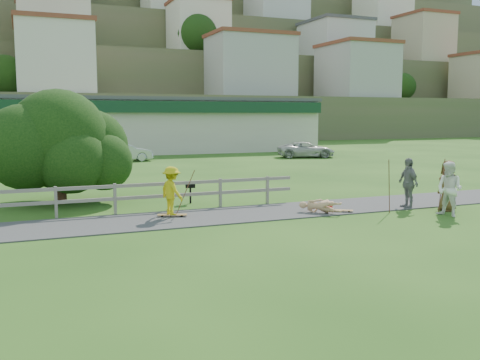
{
  "coord_description": "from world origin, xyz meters",
  "views": [
    {
      "loc": [
        -6.98,
        -15.82,
        3.54
      ],
      "look_at": [
        0.29,
        2.0,
        1.18
      ],
      "focal_mm": 40.0,
      "sensor_mm": 36.0,
      "label": 1
    }
  ],
  "objects_px": {
    "spectator_c": "(448,186)",
    "car_white": "(306,150)",
    "bbq": "(190,193)",
    "skater_fallen": "(320,206)",
    "skater_rider": "(172,194)",
    "car_silver": "(124,152)",
    "tree": "(59,160)",
    "spectator_b": "(408,183)",
    "spectator_a": "(450,189)"
  },
  "relations": [
    {
      "from": "spectator_c",
      "to": "car_white",
      "type": "xyz_separation_m",
      "value": [
        7.34,
        23.7,
        -0.29
      ]
    },
    {
      "from": "spectator_c",
      "to": "bbq",
      "type": "height_order",
      "value": "spectator_c"
    },
    {
      "from": "skater_fallen",
      "to": "skater_rider",
      "type": "bearing_deg",
      "value": 121.18
    },
    {
      "from": "car_silver",
      "to": "skater_rider",
      "type": "bearing_deg",
      "value": 172.49
    },
    {
      "from": "tree",
      "to": "bbq",
      "type": "bearing_deg",
      "value": -22.32
    },
    {
      "from": "skater_fallen",
      "to": "spectator_c",
      "type": "height_order",
      "value": "spectator_c"
    },
    {
      "from": "spectator_b",
      "to": "spectator_c",
      "type": "xyz_separation_m",
      "value": [
        0.99,
        -1.0,
        -0.02
      ]
    },
    {
      "from": "skater_rider",
      "to": "spectator_a",
      "type": "bearing_deg",
      "value": -130.33
    },
    {
      "from": "skater_fallen",
      "to": "spectator_b",
      "type": "relative_size",
      "value": 0.79
    },
    {
      "from": "spectator_b",
      "to": "car_silver",
      "type": "height_order",
      "value": "spectator_b"
    },
    {
      "from": "car_silver",
      "to": "bbq",
      "type": "bearing_deg",
      "value": 175.79
    },
    {
      "from": "spectator_b",
      "to": "car_white",
      "type": "xyz_separation_m",
      "value": [
        8.32,
        22.69,
        -0.31
      ]
    },
    {
      "from": "skater_fallen",
      "to": "car_silver",
      "type": "distance_m",
      "value": 24.62
    },
    {
      "from": "skater_rider",
      "to": "skater_fallen",
      "type": "height_order",
      "value": "skater_rider"
    },
    {
      "from": "bbq",
      "to": "spectator_b",
      "type": "bearing_deg",
      "value": -14.85
    },
    {
      "from": "tree",
      "to": "bbq",
      "type": "relative_size",
      "value": 7.56
    },
    {
      "from": "tree",
      "to": "bbq",
      "type": "height_order",
      "value": "tree"
    },
    {
      "from": "spectator_a",
      "to": "bbq",
      "type": "height_order",
      "value": "spectator_a"
    },
    {
      "from": "skater_fallen",
      "to": "tree",
      "type": "height_order",
      "value": "tree"
    },
    {
      "from": "skater_rider",
      "to": "car_white",
      "type": "height_order",
      "value": "skater_rider"
    },
    {
      "from": "skater_fallen",
      "to": "bbq",
      "type": "height_order",
      "value": "bbq"
    },
    {
      "from": "skater_rider",
      "to": "spectator_c",
      "type": "bearing_deg",
      "value": -124.13
    },
    {
      "from": "spectator_b",
      "to": "bbq",
      "type": "height_order",
      "value": "spectator_b"
    },
    {
      "from": "spectator_b",
      "to": "tree",
      "type": "bearing_deg",
      "value": -111.07
    },
    {
      "from": "spectator_a",
      "to": "skater_rider",
      "type": "bearing_deg",
      "value": -125.65
    },
    {
      "from": "spectator_a",
      "to": "car_silver",
      "type": "xyz_separation_m",
      "value": [
        -6.55,
        26.59,
        -0.26
      ]
    },
    {
      "from": "spectator_c",
      "to": "skater_rider",
      "type": "bearing_deg",
      "value": -90.53
    },
    {
      "from": "spectator_b",
      "to": "tree",
      "type": "distance_m",
      "value": 13.62
    },
    {
      "from": "tree",
      "to": "spectator_a",
      "type": "bearing_deg",
      "value": -33.14
    },
    {
      "from": "skater_rider",
      "to": "tree",
      "type": "height_order",
      "value": "tree"
    },
    {
      "from": "car_silver",
      "to": "bbq",
      "type": "height_order",
      "value": "car_silver"
    },
    {
      "from": "skater_rider",
      "to": "bbq",
      "type": "bearing_deg",
      "value": -48.43
    },
    {
      "from": "car_white",
      "to": "tree",
      "type": "xyz_separation_m",
      "value": [
        -20.44,
        -16.52,
        1.08
      ]
    },
    {
      "from": "car_silver",
      "to": "spectator_c",
      "type": "bearing_deg",
      "value": -165.61
    },
    {
      "from": "car_silver",
      "to": "bbq",
      "type": "xyz_separation_m",
      "value": [
        -0.98,
        -20.5,
        -0.28
      ]
    },
    {
      "from": "spectator_a",
      "to": "spectator_c",
      "type": "bearing_deg",
      "value": 124.41
    },
    {
      "from": "car_silver",
      "to": "tree",
      "type": "relative_size",
      "value": 0.67
    },
    {
      "from": "spectator_c",
      "to": "car_silver",
      "type": "bearing_deg",
      "value": -150.06
    },
    {
      "from": "spectator_c",
      "to": "bbq",
      "type": "relative_size",
      "value": 2.25
    },
    {
      "from": "skater_rider",
      "to": "tree",
      "type": "distance_m",
      "value": 5.79
    },
    {
      "from": "spectator_b",
      "to": "spectator_c",
      "type": "bearing_deg",
      "value": 50.44
    },
    {
      "from": "car_white",
      "to": "bbq",
      "type": "height_order",
      "value": "car_white"
    },
    {
      "from": "tree",
      "to": "skater_rider",
      "type": "bearing_deg",
      "value": -54.24
    },
    {
      "from": "spectator_a",
      "to": "car_white",
      "type": "relative_size",
      "value": 0.41
    },
    {
      "from": "car_silver",
      "to": "spectator_b",
      "type": "bearing_deg",
      "value": -167.12
    },
    {
      "from": "car_silver",
      "to": "skater_fallen",
      "type": "bearing_deg",
      "value": -175.3
    },
    {
      "from": "spectator_c",
      "to": "spectator_a",
      "type": "bearing_deg",
      "value": -26.66
    },
    {
      "from": "bbq",
      "to": "car_silver",
      "type": "bearing_deg",
      "value": 102.34
    },
    {
      "from": "spectator_b",
      "to": "car_white",
      "type": "distance_m",
      "value": 24.17
    },
    {
      "from": "skater_rider",
      "to": "spectator_c",
      "type": "distance_m",
      "value": 10.09
    }
  ]
}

